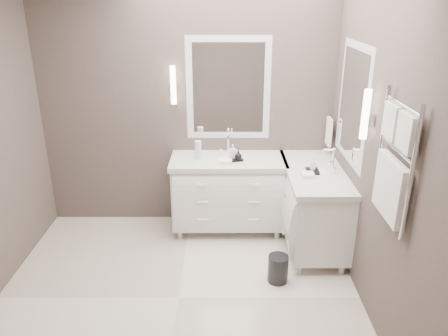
{
  "coord_description": "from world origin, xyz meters",
  "views": [
    {
      "loc": [
        0.4,
        -3.14,
        2.49
      ],
      "look_at": [
        0.4,
        0.7,
        0.95
      ],
      "focal_mm": 35.0,
      "sensor_mm": 36.0,
      "label": 1
    }
  ],
  "objects_px": {
    "vanity_back": "(228,190)",
    "towel_ladder": "(393,168)",
    "waste_bin": "(278,269)",
    "vanity_right": "(313,203)"
  },
  "relations": [
    {
      "from": "towel_ladder",
      "to": "waste_bin",
      "type": "relative_size",
      "value": 3.42
    },
    {
      "from": "vanity_back",
      "to": "waste_bin",
      "type": "xyz_separation_m",
      "value": [
        0.45,
        -0.98,
        -0.35
      ]
    },
    {
      "from": "vanity_right",
      "to": "towel_ladder",
      "type": "xyz_separation_m",
      "value": [
        0.23,
        -1.3,
        0.91
      ]
    },
    {
      "from": "vanity_right",
      "to": "waste_bin",
      "type": "bearing_deg",
      "value": -123.03
    },
    {
      "from": "vanity_back",
      "to": "waste_bin",
      "type": "relative_size",
      "value": 4.72
    },
    {
      "from": "vanity_back",
      "to": "towel_ladder",
      "type": "relative_size",
      "value": 1.38
    },
    {
      "from": "waste_bin",
      "to": "vanity_right",
      "type": "bearing_deg",
      "value": 56.97
    },
    {
      "from": "vanity_back",
      "to": "vanity_right",
      "type": "distance_m",
      "value": 0.93
    },
    {
      "from": "vanity_right",
      "to": "towel_ladder",
      "type": "relative_size",
      "value": 1.38
    },
    {
      "from": "towel_ladder",
      "to": "waste_bin",
      "type": "distance_m",
      "value": 1.56
    }
  ]
}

